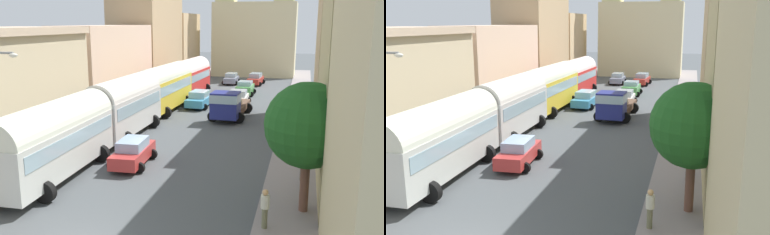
% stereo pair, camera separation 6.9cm
% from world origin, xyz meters
% --- Properties ---
extents(ground_plane, '(154.00, 154.00, 0.00)m').
position_xyz_m(ground_plane, '(0.00, 27.00, 0.00)').
color(ground_plane, '#4B5053').
extents(sidewalk_left, '(2.50, 70.00, 0.14)m').
position_xyz_m(sidewalk_left, '(-7.25, 27.00, 0.07)').
color(sidewalk_left, gray).
rests_on(sidewalk_left, ground).
extents(sidewalk_right, '(2.50, 70.00, 0.14)m').
position_xyz_m(sidewalk_right, '(7.25, 27.00, 0.07)').
color(sidewalk_right, gray).
rests_on(sidewalk_right, ground).
extents(building_left_2, '(4.22, 13.59, 7.69)m').
position_xyz_m(building_left_2, '(-10.61, 25.09, 3.85)').
color(building_left_2, beige).
rests_on(building_left_2, ground).
extents(building_left_3, '(5.61, 11.57, 11.66)m').
position_xyz_m(building_left_3, '(-11.31, 38.09, 5.83)').
color(building_left_3, tan).
rests_on(building_left_3, ground).
extents(building_left_4, '(4.44, 9.30, 9.21)m').
position_xyz_m(building_left_4, '(-10.72, 49.16, 4.60)').
color(building_left_4, '#DAB686').
rests_on(building_left_4, ground).
extents(building_right_1, '(5.03, 11.71, 12.61)m').
position_xyz_m(building_right_1, '(11.02, 10.22, 6.30)').
color(building_right_1, tan).
rests_on(building_right_1, ground).
extents(building_right_2, '(4.84, 12.93, 13.92)m').
position_xyz_m(building_right_2, '(10.92, 23.20, 6.96)').
color(building_right_2, tan).
rests_on(building_right_2, ground).
extents(distant_church, '(12.15, 7.79, 19.82)m').
position_xyz_m(distant_church, '(0.00, 54.38, 6.60)').
color(distant_church, beige).
rests_on(distant_church, ground).
extents(parked_bus_0, '(3.55, 9.63, 4.05)m').
position_xyz_m(parked_bus_0, '(-4.60, 6.50, 2.22)').
color(parked_bus_0, silver).
rests_on(parked_bus_0, ground).
extents(parked_bus_1, '(3.34, 8.55, 4.22)m').
position_xyz_m(parked_bus_1, '(-4.60, 15.50, 2.33)').
color(parked_bus_1, silver).
rests_on(parked_bus_1, ground).
extents(parked_bus_2, '(3.34, 9.53, 4.22)m').
position_xyz_m(parked_bus_2, '(-4.60, 24.50, 2.36)').
color(parked_bus_2, gold).
rests_on(parked_bus_2, ground).
extents(parked_bus_3, '(3.44, 8.33, 4.06)m').
position_xyz_m(parked_bus_3, '(-4.60, 33.50, 2.24)').
color(parked_bus_3, red).
rests_on(parked_bus_3, ground).
extents(cargo_truck_0, '(3.17, 7.15, 2.52)m').
position_xyz_m(cargo_truck_0, '(1.69, 22.52, 1.30)').
color(cargo_truck_0, navy).
rests_on(cargo_truck_0, ground).
extents(car_0, '(2.40, 3.83, 1.49)m').
position_xyz_m(car_0, '(1.44, 29.03, 0.75)').
color(car_0, silver).
rests_on(car_0, ground).
extents(car_1, '(2.27, 3.66, 1.57)m').
position_xyz_m(car_1, '(1.28, 35.12, 0.80)').
color(car_1, '#4C9A49').
rests_on(car_1, ground).
extents(car_2, '(2.29, 4.31, 1.54)m').
position_xyz_m(car_2, '(1.50, 43.48, 0.77)').
color(car_2, '#B63126').
rests_on(car_2, ground).
extents(car_3, '(2.31, 4.14, 1.53)m').
position_xyz_m(car_3, '(-1.52, 9.47, 0.76)').
color(car_3, '#BC3230').
rests_on(car_3, ground).
extents(car_4, '(2.42, 4.45, 1.58)m').
position_xyz_m(car_4, '(-1.97, 27.09, 0.79)').
color(car_4, '#3E96C9').
rests_on(car_4, ground).
extents(car_5, '(2.14, 3.74, 1.46)m').
position_xyz_m(car_5, '(-1.69, 43.49, 0.73)').
color(car_5, gray).
rests_on(car_5, ground).
extents(pedestrian_0, '(0.44, 0.44, 1.83)m').
position_xyz_m(pedestrian_0, '(7.94, 25.71, 1.04)').
color(pedestrian_0, '#444946').
rests_on(pedestrian_0, ground).
extents(pedestrian_1, '(0.34, 0.34, 1.73)m').
position_xyz_m(pedestrian_1, '(6.46, 3.38, 1.00)').
color(pedestrian_1, '#717152').
rests_on(pedestrian_1, ground).
extents(pedestrian_2, '(0.41, 0.41, 1.79)m').
position_xyz_m(pedestrian_2, '(7.78, 9.05, 1.03)').
color(pedestrian_2, slate).
rests_on(pedestrian_2, ground).
extents(pedestrian_3, '(0.41, 0.41, 1.79)m').
position_xyz_m(pedestrian_3, '(7.63, 15.34, 1.03)').
color(pedestrian_3, '#6C6150').
rests_on(pedestrian_3, ground).
extents(roadside_tree_0, '(3.57, 3.57, 5.65)m').
position_xyz_m(roadside_tree_0, '(7.90, 5.38, 3.84)').
color(roadside_tree_0, brown).
rests_on(roadside_tree_0, ground).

